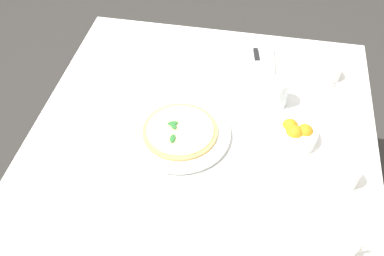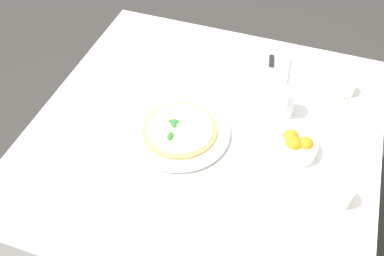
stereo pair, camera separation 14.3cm
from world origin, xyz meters
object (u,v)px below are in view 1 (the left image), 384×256
Objects in this scene: citrus_bowl at (294,134)px; coffee_cup_right_edge at (346,176)px; coffee_cup_center_back at (330,73)px; dinner_knife at (258,63)px; pizza at (180,130)px; water_glass_back_corner at (277,94)px; pizza_plate at (180,133)px; napkin_folded at (257,65)px; coffee_cup_near_left at (342,248)px.

coffee_cup_right_edge is at bearing 46.01° from citrus_bowl.
dinner_knife is at bearing -92.45° from coffee_cup_center_back.
pizza is 2.34× the size of water_glass_back_corner.
citrus_bowl reaches higher than coffee_cup_center_back.
coffee_cup_center_back is at bearing 127.80° from pizza_plate.
coffee_cup_right_edge is at bearing 35.84° from water_glass_back_corner.
citrus_bowl is (-0.05, 0.37, 0.02)m from pizza_plate.
citrus_bowl is at bearing 13.02° from dinner_knife.
dinner_knife is (-0.19, -0.08, -0.02)m from water_glass_back_corner.
water_glass_back_corner reaches higher than citrus_bowl.
pizza_plate is 1.72× the size of dinner_knife.
pizza_plate is at bearing -39.72° from dinner_knife.
coffee_cup_center_back is (-0.39, 0.50, 0.01)m from pizza_plate.
pizza is 0.46m from napkin_folded.
dinner_knife is at bearing 5.96° from napkin_folded.
pizza_plate is at bearing -100.32° from coffee_cup_right_edge.
coffee_cup_near_left reaches higher than napkin_folded.
coffee_cup_center_back is (-0.48, -0.03, -0.01)m from coffee_cup_right_edge.
pizza_plate is 0.46m from dinner_knife.
coffee_cup_near_left is at bearing -5.33° from coffee_cup_right_edge.
pizza_plate is at bearing -55.39° from water_glass_back_corner.
napkin_folded is at bearing 150.88° from pizza_plate.
dinner_knife reaches higher than pizza_plate.
pizza is at bearing -100.30° from coffee_cup_right_edge.
pizza_plate is at bearing -123.45° from coffee_cup_near_left.
pizza is 0.46m from dinner_knife.
coffee_cup_center_back is (-0.39, 0.50, 0.00)m from pizza.
pizza reaches higher than pizza_plate.
coffee_cup_right_edge is at bearing 79.68° from pizza_plate.
pizza_plate is 2.59× the size of coffee_cup_right_edge.
citrus_bowl is at bearing -161.10° from coffee_cup_near_left.
pizza is at bearing -81.85° from citrus_bowl.
dinner_knife is (-0.01, -0.27, -0.00)m from coffee_cup_center_back.
coffee_cup_right_edge is at bearing 79.70° from pizza.
water_glass_back_corner reaches higher than napkin_folded.
water_glass_back_corner is 0.46× the size of napkin_folded.
citrus_bowl is (-0.05, 0.37, 0.00)m from pizza.
dinner_knife is at bearing -156.60° from citrus_bowl.
water_glass_back_corner is at bearing -156.96° from citrus_bowl.
coffee_cup_near_left is 0.78m from dinner_knife.
dinner_knife is at bearing -158.95° from coffee_cup_near_left.
water_glass_back_corner reaches higher than pizza_plate.
dinner_knife is 0.38m from citrus_bowl.
napkin_folded is 1.17× the size of dinner_knife.
coffee_cup_center_back reaches higher than napkin_folded.
coffee_cup_right_edge reaches higher than coffee_cup_center_back.
pizza is 1.28× the size of dinner_knife.
pizza is 1.89× the size of coffee_cup_center_back.
water_glass_back_corner is at bearing -47.65° from coffee_cup_center_back.
napkin_folded is (-0.40, 0.22, -0.00)m from pizza_plate.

